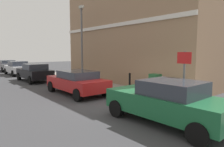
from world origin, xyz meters
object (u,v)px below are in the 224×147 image
at_px(car_silver, 18,68).
at_px(street_sign, 184,72).
at_px(lamppost, 82,40).
at_px(car_grey, 7,65).
at_px(utility_cabinet, 155,86).
at_px(car_black, 35,72).
at_px(car_green, 167,101).
at_px(bollard_near_cabinet, 130,81).
at_px(car_red, 77,82).

bearing_deg(car_silver, street_sign, -176.37).
bearing_deg(lamppost, car_grey, 99.28).
bearing_deg(utility_cabinet, car_black, 104.73).
relative_size(car_green, bollard_near_cabinet, 4.13).
distance_m(car_silver, car_grey, 5.28).
height_order(car_green, car_black, car_green).
height_order(car_green, street_sign, street_sign).
bearing_deg(car_grey, car_black, 177.94).
height_order(bollard_near_cabinet, street_sign, street_sign).
bearing_deg(car_green, car_grey, -1.75).
relative_size(car_silver, car_grey, 0.99).
relative_size(street_sign, lamppost, 0.40).
bearing_deg(car_silver, bollard_near_cabinet, -169.88).
relative_size(car_silver, lamppost, 0.73).
height_order(utility_cabinet, street_sign, street_sign).
height_order(car_red, bollard_near_cabinet, car_red).
bearing_deg(car_black, car_grey, -1.78).
relative_size(car_green, car_grey, 1.02).
xyz_separation_m(car_black, utility_cabinet, (2.71, -10.29, -0.07)).
xyz_separation_m(car_grey, utility_cabinet, (2.48, -21.36, -0.05)).
distance_m(car_grey, street_sign, 23.77).
bearing_deg(street_sign, utility_cabinet, 62.88).
distance_m(car_green, lamppost, 10.19).
distance_m(car_green, street_sign, 1.61).
height_order(car_grey, bollard_near_cabinet, car_grey).
xyz_separation_m(car_red, car_silver, (-0.03, 12.48, 0.02)).
xyz_separation_m(car_grey, bollard_near_cabinet, (2.58, -19.39, -0.02)).
xyz_separation_m(car_red, bollard_near_cabinet, (2.63, -1.63, -0.02)).
height_order(street_sign, lamppost, lamppost).
bearing_deg(lamppost, car_black, 128.09).
relative_size(car_green, utility_cabinet, 3.73).
bearing_deg(lamppost, car_red, -125.09).
xyz_separation_m(car_silver, car_grey, (0.08, 5.28, -0.02)).
bearing_deg(car_green, car_black, -0.81).
distance_m(car_silver, lamppost, 9.73).
relative_size(car_grey, utility_cabinet, 3.65).
height_order(car_red, car_grey, car_grey).
bearing_deg(car_red, utility_cabinet, -145.44).
distance_m(car_red, utility_cabinet, 4.40).
xyz_separation_m(car_grey, street_sign, (1.27, -23.71, 0.93)).
distance_m(car_red, car_grey, 17.76).
xyz_separation_m(car_black, car_silver, (0.15, 5.78, -0.00)).
height_order(car_black, lamppost, lamppost).
xyz_separation_m(car_red, lamppost, (2.39, 3.41, 2.58)).
height_order(car_silver, lamppost, lamppost).
bearing_deg(car_red, car_black, 1.05).
distance_m(utility_cabinet, bollard_near_cabinet, 1.97).
relative_size(car_silver, bollard_near_cabinet, 4.01).
xyz_separation_m(utility_cabinet, lamppost, (-0.13, 7.01, 2.62)).
distance_m(utility_cabinet, lamppost, 7.48).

